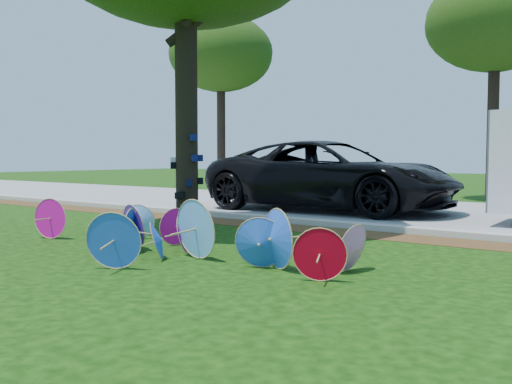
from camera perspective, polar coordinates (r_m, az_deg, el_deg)
ground at (r=8.04m, az=-11.62°, el=-7.00°), size 90.00×90.00×0.00m
mulch_strip at (r=11.47m, az=5.58°, el=-3.75°), size 90.00×1.00×0.01m
curb at (r=12.06m, az=7.33°, el=-3.14°), size 90.00×0.30×0.12m
street at (r=15.78m, az=14.86°, el=-1.85°), size 90.00×8.00×0.01m
parasol_pile at (r=8.34m, az=-7.38°, el=-4.05°), size 6.31×2.48×0.88m
black_van at (r=15.46m, az=7.48°, el=1.61°), size 6.90×3.39×1.89m
bg_trees at (r=20.16m, az=19.72°, el=15.69°), size 23.30×5.61×7.40m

